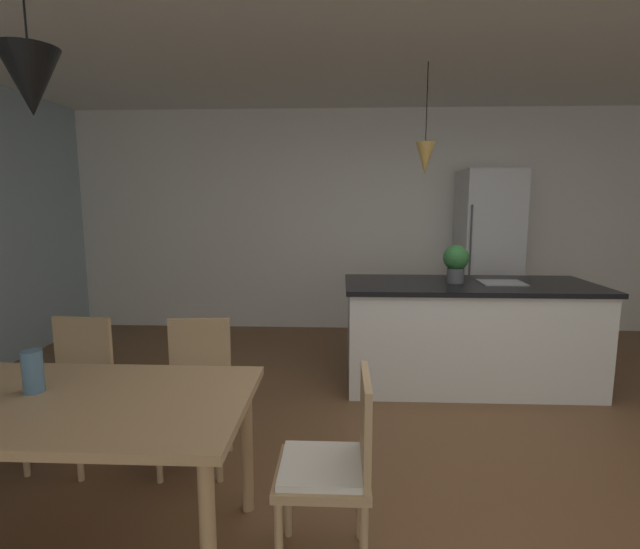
{
  "coord_description": "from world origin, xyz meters",
  "views": [
    {
      "loc": [
        -0.76,
        -2.68,
        1.58
      ],
      "look_at": [
        -0.87,
        -0.02,
        1.17
      ],
      "focal_mm": 26.54,
      "sensor_mm": 36.0,
      "label": 1
    }
  ],
  "objects_px": {
    "dining_table": "(51,414)",
    "chair_far_right": "(196,388)",
    "potted_plant_on_island": "(456,261)",
    "refrigerator": "(487,255)",
    "vase_on_dining_table": "(33,372)",
    "kitchen_island": "(467,333)",
    "chair_far_left": "(72,386)",
    "chair_kitchen_end": "(334,464)"
  },
  "relations": [
    {
      "from": "dining_table",
      "to": "vase_on_dining_table",
      "type": "height_order",
      "value": "vase_on_dining_table"
    },
    {
      "from": "chair_far_right",
      "to": "refrigerator",
      "type": "distance_m",
      "value": 3.87
    },
    {
      "from": "kitchen_island",
      "to": "vase_on_dining_table",
      "type": "relative_size",
      "value": 11.22
    },
    {
      "from": "refrigerator",
      "to": "vase_on_dining_table",
      "type": "distance_m",
      "value": 4.72
    },
    {
      "from": "dining_table",
      "to": "chair_far_right",
      "type": "height_order",
      "value": "chair_far_right"
    },
    {
      "from": "refrigerator",
      "to": "vase_on_dining_table",
      "type": "relative_size",
      "value": 10.3
    },
    {
      "from": "chair_far_left",
      "to": "kitchen_island",
      "type": "bearing_deg",
      "value": 26.4
    },
    {
      "from": "vase_on_dining_table",
      "to": "dining_table",
      "type": "bearing_deg",
      "value": -30.51
    },
    {
      "from": "chair_far_left",
      "to": "kitchen_island",
      "type": "distance_m",
      "value": 3.06
    },
    {
      "from": "potted_plant_on_island",
      "to": "vase_on_dining_table",
      "type": "distance_m",
      "value": 3.15
    },
    {
      "from": "chair_far_left",
      "to": "chair_kitchen_end",
      "type": "bearing_deg",
      "value": -26.51
    },
    {
      "from": "kitchen_island",
      "to": "vase_on_dining_table",
      "type": "height_order",
      "value": "vase_on_dining_table"
    },
    {
      "from": "chair_far_right",
      "to": "chair_kitchen_end",
      "type": "bearing_deg",
      "value": -43.54
    },
    {
      "from": "kitchen_island",
      "to": "potted_plant_on_island",
      "type": "distance_m",
      "value": 0.64
    },
    {
      "from": "potted_plant_on_island",
      "to": "dining_table",
      "type": "bearing_deg",
      "value": -135.89
    },
    {
      "from": "chair_kitchen_end",
      "to": "chair_far_left",
      "type": "distance_m",
      "value": 1.8
    },
    {
      "from": "chair_kitchen_end",
      "to": "refrigerator",
      "type": "height_order",
      "value": "refrigerator"
    },
    {
      "from": "refrigerator",
      "to": "vase_on_dining_table",
      "type": "xyz_separation_m",
      "value": [
        -3.05,
        -3.6,
        -0.13
      ]
    },
    {
      "from": "dining_table",
      "to": "chair_far_left",
      "type": "relative_size",
      "value": 1.97
    },
    {
      "from": "chair_far_left",
      "to": "chair_far_right",
      "type": "bearing_deg",
      "value": 0.0
    },
    {
      "from": "chair_kitchen_end",
      "to": "potted_plant_on_island",
      "type": "distance_m",
      "value": 2.46
    },
    {
      "from": "chair_kitchen_end",
      "to": "kitchen_island",
      "type": "relative_size",
      "value": 0.41
    },
    {
      "from": "kitchen_island",
      "to": "potted_plant_on_island",
      "type": "bearing_deg",
      "value": 180.0
    },
    {
      "from": "chair_far_left",
      "to": "potted_plant_on_island",
      "type": "xyz_separation_m",
      "value": [
        2.61,
        1.36,
        0.61
      ]
    },
    {
      "from": "kitchen_island",
      "to": "refrigerator",
      "type": "bearing_deg",
      "value": 68.49
    },
    {
      "from": "chair_kitchen_end",
      "to": "kitchen_island",
      "type": "height_order",
      "value": "kitchen_island"
    },
    {
      "from": "chair_far_left",
      "to": "vase_on_dining_table",
      "type": "distance_m",
      "value": 0.87
    },
    {
      "from": "kitchen_island",
      "to": "dining_table",
      "type": "bearing_deg",
      "value": -137.44
    },
    {
      "from": "chair_far_right",
      "to": "kitchen_island",
      "type": "height_order",
      "value": "kitchen_island"
    },
    {
      "from": "dining_table",
      "to": "potted_plant_on_island",
      "type": "relative_size",
      "value": 5.29
    },
    {
      "from": "chair_far_right",
      "to": "kitchen_island",
      "type": "xyz_separation_m",
      "value": [
        1.97,
        1.36,
        -0.01
      ]
    },
    {
      "from": "dining_table",
      "to": "refrigerator",
      "type": "height_order",
      "value": "refrigerator"
    },
    {
      "from": "dining_table",
      "to": "chair_kitchen_end",
      "type": "bearing_deg",
      "value": 0.0
    },
    {
      "from": "chair_far_left",
      "to": "refrigerator",
      "type": "xyz_separation_m",
      "value": [
        3.33,
        2.86,
        0.5
      ]
    },
    {
      "from": "potted_plant_on_island",
      "to": "refrigerator",
      "type": "bearing_deg",
      "value": 64.5
    },
    {
      "from": "chair_far_left",
      "to": "refrigerator",
      "type": "bearing_deg",
      "value": 40.66
    },
    {
      "from": "chair_kitchen_end",
      "to": "potted_plant_on_island",
      "type": "height_order",
      "value": "potted_plant_on_island"
    },
    {
      "from": "potted_plant_on_island",
      "to": "vase_on_dining_table",
      "type": "xyz_separation_m",
      "value": [
        -2.33,
        -2.1,
        -0.24
      ]
    },
    {
      "from": "kitchen_island",
      "to": "refrigerator",
      "type": "height_order",
      "value": "refrigerator"
    },
    {
      "from": "refrigerator",
      "to": "potted_plant_on_island",
      "type": "bearing_deg",
      "value": -115.5
    },
    {
      "from": "dining_table",
      "to": "potted_plant_on_island",
      "type": "height_order",
      "value": "potted_plant_on_island"
    },
    {
      "from": "dining_table",
      "to": "chair_far_right",
      "type": "distance_m",
      "value": 0.91
    }
  ]
}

